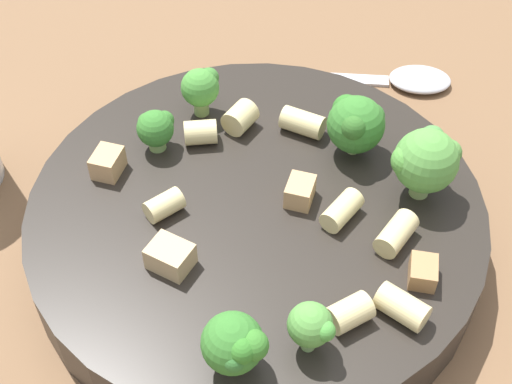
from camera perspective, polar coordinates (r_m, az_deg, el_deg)
name	(u,v)px	position (r m, az deg, el deg)	size (l,w,h in m)	color
ground_plane	(256,242)	(0.47, 0.00, -4.05)	(2.00, 2.00, 0.00)	brown
pasta_bowl	(256,220)	(0.45, 0.00, -2.27)	(0.28, 0.28, 0.04)	#28231E
broccoli_floret_0	(154,129)	(0.46, -8.16, 5.00)	(0.03, 0.03, 0.03)	#84AD60
broccoli_floret_1	(356,123)	(0.46, 8.00, 5.51)	(0.04, 0.04, 0.04)	#9EC175
broccoli_floret_2	(425,160)	(0.43, 13.41, 2.51)	(0.04, 0.04, 0.05)	#93B766
broccoli_floret_3	(202,87)	(0.49, -4.37, 8.37)	(0.03, 0.03, 0.04)	#93B766
broccoli_floret_4	(312,326)	(0.36, 4.48, -10.65)	(0.03, 0.02, 0.03)	#84AD60
broccoli_floret_5	(235,345)	(0.35, -1.69, -12.14)	(0.03, 0.03, 0.04)	#84AD60
rigatoni_0	(303,123)	(0.48, 3.76, 5.57)	(0.02, 0.02, 0.03)	beige
rigatoni_1	(201,132)	(0.47, -4.46, 4.78)	(0.02, 0.02, 0.02)	beige
rigatoni_2	(164,205)	(0.43, -7.36, -1.06)	(0.01, 0.01, 0.02)	beige
rigatoni_3	(342,210)	(0.43, 6.88, -1.47)	(0.01, 0.01, 0.03)	beige
rigatoni_4	(402,307)	(0.39, 11.60, -8.98)	(0.02, 0.02, 0.03)	beige
rigatoni_5	(350,313)	(0.38, 7.50, -9.57)	(0.02, 0.02, 0.02)	beige
rigatoni_6	(240,118)	(0.48, -1.28, 5.97)	(0.02, 0.02, 0.02)	beige
rigatoni_7	(396,234)	(0.42, 11.16, -3.29)	(0.01, 0.01, 0.03)	beige
chicken_chunk_0	(170,256)	(0.40, -6.87, -5.14)	(0.02, 0.02, 0.02)	tan
chicken_chunk_1	(300,192)	(0.43, 3.55, 0.04)	(0.02, 0.02, 0.01)	tan
chicken_chunk_2	(108,163)	(0.46, -11.78, 2.29)	(0.02, 0.02, 0.02)	tan
chicken_chunk_3	(423,272)	(0.41, 13.21, -6.25)	(0.02, 0.01, 0.01)	#A87A4C
spoon	(395,79)	(0.59, 11.03, 8.89)	(0.14, 0.10, 0.01)	silver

